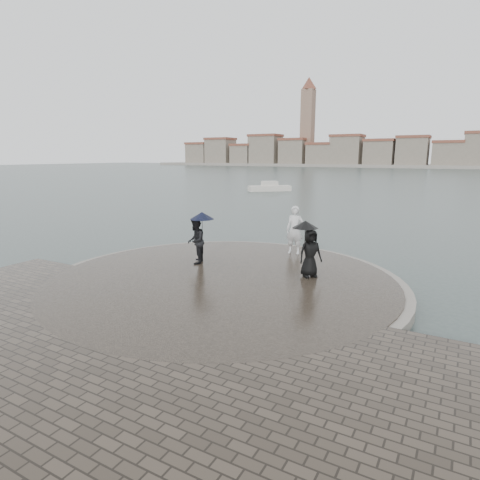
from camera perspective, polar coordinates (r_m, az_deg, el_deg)
The scene contains 8 objects.
ground at distance 11.53m, azimuth -12.01°, elevation -11.41°, with size 400.00×400.00×0.00m, color #2B3835.
kerb_ring at distance 14.10m, azimuth -2.60°, elevation -6.09°, with size 12.50×12.50×0.32m, color gray.
quay_tip at distance 14.09m, azimuth -2.60°, elevation -6.01°, with size 11.90×11.90×0.36m, color #2D261E.
statue at distance 17.34m, azimuth 7.80°, elevation 1.43°, with size 0.75×0.49×2.07m, color silver.
visitor_left at distance 15.66m, azimuth -6.15°, elevation 0.56°, with size 1.22×1.12×2.04m.
visitor_right at distance 14.10m, azimuth 9.81°, elevation -0.92°, with size 1.19×1.04×1.95m.
far_skyline at distance 169.11m, azimuth 25.28°, elevation 11.15°, with size 260.00×20.00×37.00m.
boats at distance 49.87m, azimuth 22.30°, elevation 6.25°, with size 37.33×8.46×1.50m.
Camera 1 is at (7.12, -7.87, 4.51)m, focal length 30.00 mm.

